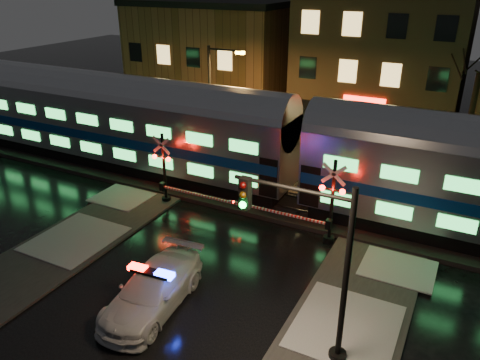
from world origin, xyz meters
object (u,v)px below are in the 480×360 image
at_px(crossing_signal_right, 323,209).
at_px(streetlight, 214,97).
at_px(police_car, 153,290).
at_px(crossing_signal_left, 169,177).
at_px(traffic_light, 315,268).

height_order(crossing_signal_right, streetlight, streetlight).
distance_m(police_car, streetlight, 15.58).
height_order(police_car, streetlight, streetlight).
bearing_deg(police_car, crossing_signal_right, 55.72).
distance_m(crossing_signal_right, crossing_signal_left, 8.56).
relative_size(crossing_signal_right, streetlight, 0.78).
relative_size(crossing_signal_right, crossing_signal_left, 1.05).
height_order(police_car, crossing_signal_right, crossing_signal_right).
xyz_separation_m(traffic_light, streetlight, (-11.49, 13.60, 1.04)).
height_order(crossing_signal_right, crossing_signal_left, crossing_signal_right).
bearing_deg(police_car, streetlight, 106.10).
bearing_deg(traffic_light, crossing_signal_left, 157.89).
bearing_deg(streetlight, police_car, -68.73).
bearing_deg(crossing_signal_right, police_car, -119.11).
bearing_deg(streetlight, crossing_signal_right, -34.76).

